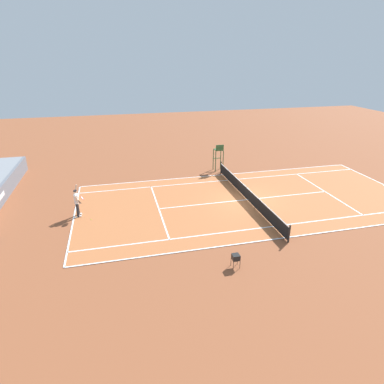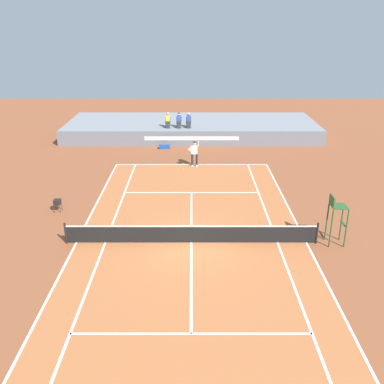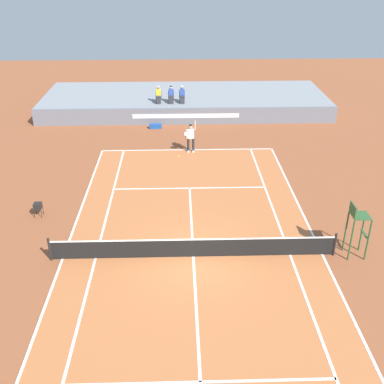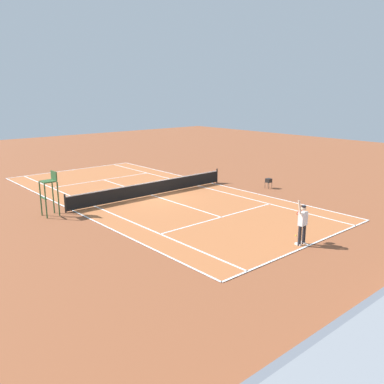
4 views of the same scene
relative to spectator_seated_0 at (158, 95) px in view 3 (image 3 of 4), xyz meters
name	(u,v)px [view 3 (image 3 of 4)]	position (x,y,z in m)	size (l,w,h in m)	color
ground_plane	(193,257)	(2.03, -18.31, -1.84)	(80.00, 80.00, 0.00)	brown
court	(193,257)	(2.03, -18.31, -1.83)	(11.08, 23.88, 0.03)	#B76638
net	(193,247)	(2.03, -18.31, -1.31)	(11.98, 0.10, 1.07)	black
barrier_wall	(186,116)	(2.03, -1.36, -1.22)	(22.43, 0.25, 1.22)	slate
bleacher_platform	(185,101)	(2.03, 2.60, -1.22)	(22.43, 7.69, 1.22)	gray
spectator_seated_0	(158,95)	(0.00, 0.00, 0.00)	(0.44, 0.60, 1.26)	#474C56
spectator_seated_1	(171,95)	(0.95, 0.00, 0.00)	(0.44, 0.60, 1.26)	#474C56
spectator_seated_2	(182,95)	(1.78, 0.00, 0.00)	(0.44, 0.60, 1.26)	#474C56
tennis_player	(191,137)	(2.24, -6.72, -0.84)	(0.76, 0.62, 2.08)	#232328
tennis_ball	(179,156)	(1.47, -7.53, -1.80)	(0.07, 0.07, 0.07)	#D1E533
umpire_chair	(357,223)	(8.76, -18.31, -0.28)	(0.77, 0.77, 2.44)	#2D562D
equipment_bag	(156,126)	(-0.19, -2.20, -1.68)	(0.92, 0.37, 0.32)	#194799
ball_hopper	(38,206)	(-5.37, -14.63, -1.26)	(0.36, 0.36, 0.70)	black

